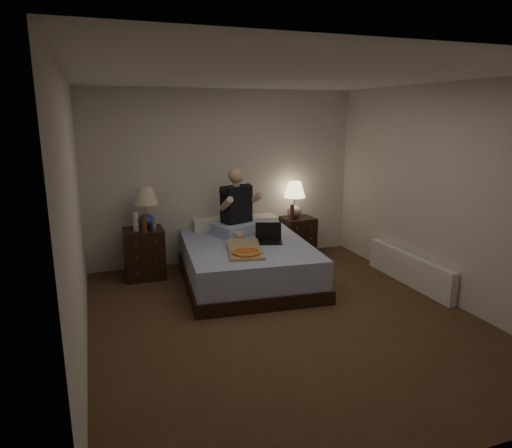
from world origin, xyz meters
name	(u,v)px	position (x,y,z in m)	size (l,w,h in m)	color
floor	(284,319)	(0.00, 0.00, 0.00)	(4.00, 4.50, 0.00)	brown
ceiling	(288,76)	(0.00, 0.00, 2.50)	(4.00, 4.50, 0.00)	white
wall_back	(225,177)	(0.00, 2.25, 1.25)	(4.00, 2.50, 0.00)	silver
wall_front	(446,279)	(0.00, -2.25, 1.25)	(4.00, 2.50, 0.00)	silver
wall_left	(75,221)	(-2.00, 0.00, 1.25)	(4.50, 2.50, 0.00)	silver
wall_right	(445,194)	(2.00, 0.00, 1.25)	(4.50, 2.50, 0.00)	silver
bed	(246,261)	(0.00, 1.28, 0.26)	(1.56, 2.08, 0.52)	#5667AD
nightstand_left	(144,253)	(-1.25, 1.84, 0.33)	(0.51, 0.46, 0.67)	black
nightstand_right	(298,236)	(1.10, 2.04, 0.30)	(0.46, 0.42, 0.60)	black
lamp_left	(146,207)	(-1.19, 1.91, 0.95)	(0.32, 0.32, 0.56)	navy
lamp_right	(295,200)	(1.04, 2.05, 0.88)	(0.32, 0.32, 0.56)	gray
water_bottle	(136,222)	(-1.35, 1.77, 0.79)	(0.07, 0.07, 0.25)	silver
soda_can	(154,226)	(-1.12, 1.76, 0.72)	(0.07, 0.07, 0.10)	#B7B7B2
beer_bottle_left	(144,224)	(-1.25, 1.64, 0.78)	(0.06, 0.06, 0.23)	#62300E
beer_bottle_right	(292,212)	(0.96, 1.95, 0.72)	(0.06, 0.06, 0.23)	#55240C
person	(239,201)	(0.03, 1.70, 0.98)	(0.66, 0.52, 0.93)	black
laptop	(269,234)	(0.27, 1.15, 0.64)	(0.34, 0.28, 0.24)	black
pizza_box	(246,253)	(-0.19, 0.70, 0.56)	(0.40, 0.76, 0.08)	tan
radiator	(409,269)	(1.93, 0.42, 0.20)	(0.10, 1.60, 0.40)	white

